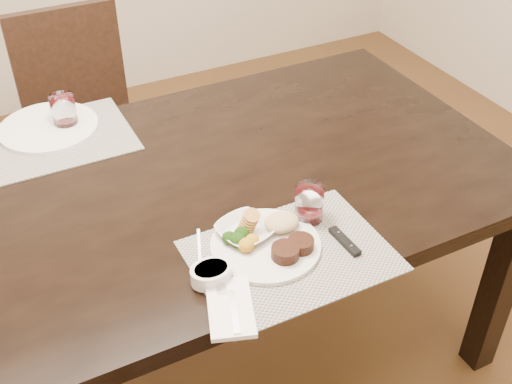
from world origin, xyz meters
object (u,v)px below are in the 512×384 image
chair_far (83,114)px  far_plate (49,127)px  wine_glass_near (309,205)px  dinner_plate (271,241)px  cracker_bowl (245,231)px  steak_knife (338,234)px

chair_far → far_plate: 0.58m
chair_far → far_plate: (-0.19, -0.48, 0.26)m
chair_far → wine_glass_near: size_ratio=9.15×
wine_glass_near → far_plate: bearing=123.9°
dinner_plate → cracker_bowl: (-0.04, 0.06, 0.00)m
steak_knife → wine_glass_near: (-0.03, 0.09, 0.04)m
dinner_plate → cracker_bowl: cracker_bowl is taller
steak_knife → far_plate: 0.97m
chair_far → far_plate: bearing=-111.6°
steak_knife → cracker_bowl: 0.23m
chair_far → dinner_plate: 1.30m
cracker_bowl → wine_glass_near: size_ratio=1.66×
dinner_plate → steak_knife: (0.16, -0.04, -0.01)m
cracker_bowl → wine_glass_near: wine_glass_near is taller
chair_far → dinner_plate: (0.16, -1.26, 0.27)m
steak_knife → chair_far: bearing=102.0°
cracker_bowl → far_plate: cracker_bowl is taller
chair_far → wine_glass_near: chair_far is taller
far_plate → chair_far: bearing=68.4°
chair_far → cracker_bowl: size_ratio=5.52×
cracker_bowl → far_plate: bearing=113.8°
steak_knife → far_plate: bearing=120.3°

